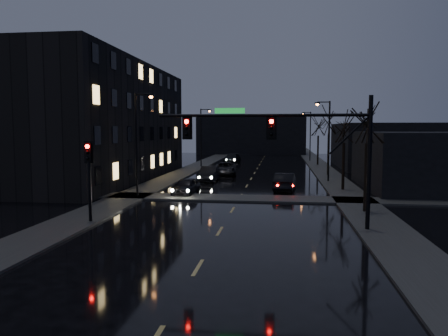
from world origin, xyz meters
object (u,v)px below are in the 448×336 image
(oncoming_car_c, at_px, (225,169))
(oncoming_car_a, at_px, (186,186))
(oncoming_car_d, at_px, (232,158))
(oncoming_car_b, at_px, (209,174))
(lead_car, at_px, (285,182))

(oncoming_car_c, bearing_deg, oncoming_car_a, -100.47)
(oncoming_car_c, relative_size, oncoming_car_d, 1.06)
(oncoming_car_b, bearing_deg, oncoming_car_a, -92.31)
(oncoming_car_a, height_order, oncoming_car_c, oncoming_car_c)
(oncoming_car_a, xyz_separation_m, oncoming_car_c, (1.24, 15.28, 0.06))
(oncoming_car_a, distance_m, oncoming_car_d, 32.79)
(oncoming_car_a, distance_m, oncoming_car_b, 8.99)
(oncoming_car_d, xyz_separation_m, lead_car, (7.84, -29.29, 0.03))
(oncoming_car_c, bearing_deg, lead_car, -66.43)
(oncoming_car_d, bearing_deg, oncoming_car_b, -83.01)
(oncoming_car_a, relative_size, oncoming_car_b, 0.88)
(oncoming_car_d, relative_size, lead_car, 1.08)
(oncoming_car_b, bearing_deg, oncoming_car_d, 90.74)
(oncoming_car_a, relative_size, oncoming_car_c, 0.75)
(oncoming_car_b, xyz_separation_m, lead_car, (7.52, -5.48, 0.01))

